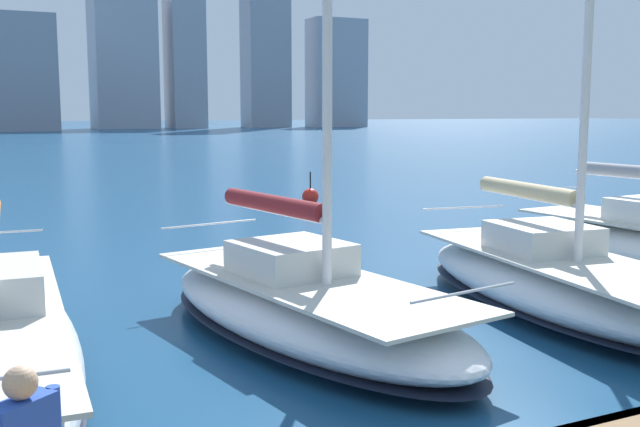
% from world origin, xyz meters
% --- Properties ---
extents(city_skyline, '(169.96, 24.34, 54.57)m').
position_xyz_m(city_skyline, '(-8.85, -163.25, 19.60)').
color(city_skyline, '#999EA8').
rests_on(city_skyline, ground).
extents(sailboat_tan, '(3.93, 8.60, 11.14)m').
position_xyz_m(sailboat_tan, '(-5.04, -6.65, 0.64)').
color(sailboat_tan, silver).
rests_on(sailboat_tan, ground).
extents(sailboat_maroon, '(4.19, 8.38, 10.57)m').
position_xyz_m(sailboat_maroon, '(0.16, -7.09, 0.63)').
color(sailboat_maroon, white).
rests_on(sailboat_maroon, ground).
extents(channel_buoy, '(0.70, 0.70, 1.40)m').
position_xyz_m(channel_buoy, '(-7.75, -23.87, 0.36)').
color(channel_buoy, red).
rests_on(channel_buoy, ground).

